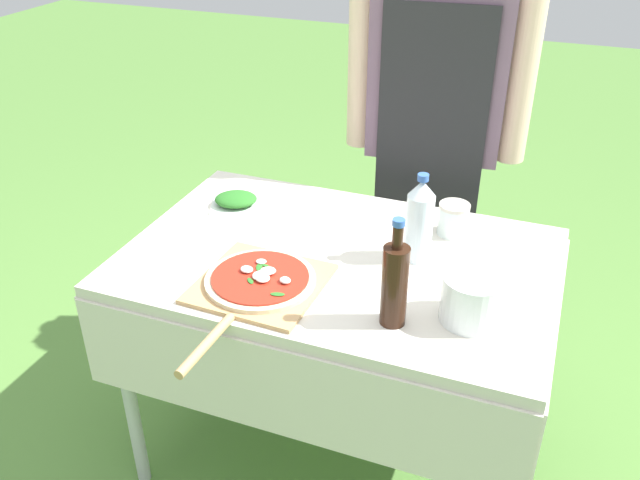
{
  "coord_description": "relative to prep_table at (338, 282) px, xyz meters",
  "views": [
    {
      "loc": [
        0.53,
        -1.53,
        1.77
      ],
      "look_at": [
        -0.06,
        0.0,
        0.81
      ],
      "focal_mm": 38.0,
      "sensor_mm": 36.0,
      "label": 1
    }
  ],
  "objects": [
    {
      "name": "oil_bottle",
      "position": [
        0.22,
        -0.24,
        0.2
      ],
      "size": [
        0.06,
        0.06,
        0.28
      ],
      "color": "black",
      "rests_on": "prep_table"
    },
    {
      "name": "pizza_on_peel",
      "position": [
        -0.14,
        -0.23,
        0.1
      ],
      "size": [
        0.33,
        0.55,
        0.05
      ],
      "rotation": [
        0.0,
        0.0,
        -0.04
      ],
      "color": "tan",
      "rests_on": "prep_table"
    },
    {
      "name": "person_cook",
      "position": [
        0.11,
        0.68,
        0.3
      ],
      "size": [
        0.62,
        0.24,
        1.66
      ],
      "rotation": [
        0.0,
        0.0,
        3.23
      ],
      "color": "#4C4C51",
      "rests_on": "ground"
    },
    {
      "name": "ground_plane",
      "position": [
        0.0,
        0.0,
        -0.68
      ],
      "size": [
        12.0,
        12.0,
        0.0
      ],
      "primitive_type": "plane",
      "color": "#517F38"
    },
    {
      "name": "water_bottle",
      "position": [
        0.21,
        0.07,
        0.21
      ],
      "size": [
        0.08,
        0.08,
        0.26
      ],
      "color": "silver",
      "rests_on": "prep_table"
    },
    {
      "name": "herb_container",
      "position": [
        -0.41,
        0.17,
        0.11
      ],
      "size": [
        0.19,
        0.18,
        0.04
      ],
      "rotation": [
        0.0,
        0.0,
        0.36
      ],
      "color": "silver",
      "rests_on": "prep_table"
    },
    {
      "name": "mixing_tub",
      "position": [
        0.4,
        -0.16,
        0.15
      ],
      "size": [
        0.15,
        0.15,
        0.12
      ],
      "primitive_type": "cylinder",
      "color": "silver",
      "rests_on": "prep_table"
    },
    {
      "name": "prep_table",
      "position": [
        0.0,
        0.0,
        0.0
      ],
      "size": [
        1.21,
        0.8,
        0.77
      ],
      "color": "beige",
      "rests_on": "ground"
    },
    {
      "name": "sauce_jar",
      "position": [
        0.27,
        0.24,
        0.13
      ],
      "size": [
        0.09,
        0.09,
        0.1
      ],
      "color": "silver",
      "rests_on": "prep_table"
    }
  ]
}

